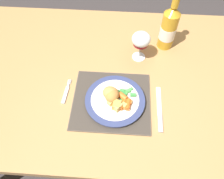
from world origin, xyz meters
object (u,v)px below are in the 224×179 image
wine_glass (141,40)px  bottle (169,28)px  dinner_plate (115,100)px  table_knife (160,112)px  dining_table (110,84)px  fork (66,93)px

wine_glass → bottle: bottle is taller
dinner_plate → wine_glass: wine_glass is taller
dinner_plate → table_knife: dinner_plate is taller
dining_table → wine_glass: (0.13, 0.11, 0.19)m
dinner_plate → wine_glass: (0.10, 0.26, 0.09)m
dinner_plate → bottle: (0.22, 0.35, 0.09)m
table_knife → wine_glass: size_ratio=1.43×
dining_table → bottle: size_ratio=5.50×
dinner_plate → wine_glass: bearing=69.4°
dinner_plate → bottle: bottle is taller
fork → wine_glass: wine_glass is taller
dining_table → wine_glass: bearing=39.6°
dining_table → fork: size_ratio=12.39×
fork → wine_glass: (0.31, 0.23, 0.10)m
dining_table → table_knife: table_knife is taller
bottle → dining_table: bearing=-142.5°
dinner_plate → fork: bearing=171.6°
dining_table → fork: (-0.17, -0.12, 0.08)m
bottle → dinner_plate: bearing=-122.7°
fork → table_knife: (0.39, -0.07, 0.00)m
table_knife → wine_glass: (-0.08, 0.29, 0.10)m
dinner_plate → wine_glass: size_ratio=1.67×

